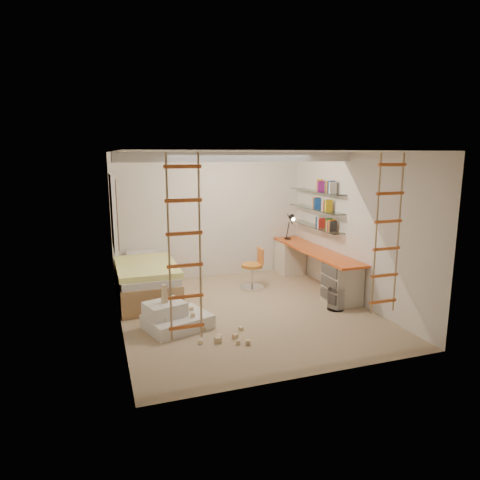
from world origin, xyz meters
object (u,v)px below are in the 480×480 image
object	(u,v)px
swivel_chair	(253,274)
play_platform	(174,318)
desk	(314,266)
bed	(146,280)

from	to	relation	value
swivel_chair	play_platform	world-z (taller)	swivel_chair
desk	bed	bearing A→B (deg)	173.51
bed	swivel_chair	size ratio (longest dim) A/B	2.51
play_platform	desk	bearing A→B (deg)	21.68
desk	bed	world-z (taller)	desk
swivel_chair	desk	bearing A→B (deg)	-11.79
swivel_chair	play_platform	xyz separation A→B (m)	(-1.80, -1.43, -0.14)
desk	swivel_chair	size ratio (longest dim) A/B	3.52
desk	bed	distance (m)	3.22
swivel_chair	play_platform	bearing A→B (deg)	-141.58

